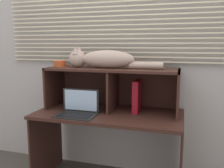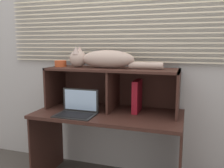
{
  "view_description": "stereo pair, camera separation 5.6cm",
  "coord_description": "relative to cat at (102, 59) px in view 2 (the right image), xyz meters",
  "views": [
    {
      "loc": [
        0.66,
        -1.95,
        1.38
      ],
      "look_at": [
        0.0,
        0.29,
        1.0
      ],
      "focal_mm": 38.7,
      "sensor_mm": 36.0,
      "label": 1
    },
    {
      "loc": [
        0.71,
        -1.94,
        1.38
      ],
      "look_at": [
        0.0,
        0.29,
        1.0
      ],
      "focal_mm": 38.7,
      "sensor_mm": 36.0,
      "label": 2
    }
  ],
  "objects": [
    {
      "name": "back_panel_with_blinds",
      "position": [
        0.1,
        0.26,
        0.01
      ],
      "size": [
        4.4,
        0.08,
        2.5
      ],
      "color": "#B9B7B8",
      "rests_on": "ground"
    },
    {
      "name": "desk",
      "position": [
        0.1,
        -0.12,
        -0.65
      ],
      "size": [
        1.38,
        0.68,
        0.74
      ],
      "color": "#3C211A",
      "rests_on": "ground"
    },
    {
      "name": "hutch_shelf_unit",
      "position": [
        0.1,
        0.03,
        -0.21
      ],
      "size": [
        1.28,
        0.42,
        0.41
      ],
      "color": "#3C211A",
      "rests_on": "desk"
    },
    {
      "name": "cat",
      "position": [
        0.0,
        0.0,
        0.0
      ],
      "size": [
        0.94,
        0.19,
        0.21
      ],
      "color": "#BEA598",
      "rests_on": "hutch_shelf_unit"
    },
    {
      "name": "laptop",
      "position": [
        -0.15,
        -0.27,
        -0.45
      ],
      "size": [
        0.36,
        0.25,
        0.23
      ],
      "color": "black",
      "rests_on": "desk"
    },
    {
      "name": "binder_upright",
      "position": [
        0.35,
        -0.0,
        -0.35
      ],
      "size": [
        0.05,
        0.24,
        0.3
      ],
      "primitive_type": "cube",
      "color": "maroon",
      "rests_on": "desk"
    },
    {
      "name": "book_stack",
      "position": [
        -0.24,
        -0.0,
        -0.48
      ],
      "size": [
        0.14,
        0.22,
        0.03
      ],
      "color": "#404E7B",
      "rests_on": "desk"
    },
    {
      "name": "small_basket",
      "position": [
        -0.46,
        -0.0,
        -0.06
      ],
      "size": [
        0.12,
        0.12,
        0.06
      ],
      "primitive_type": "cylinder",
      "color": "#C54E27",
      "rests_on": "hutch_shelf_unit"
    }
  ]
}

